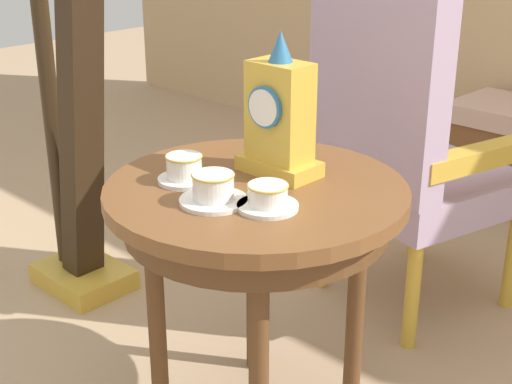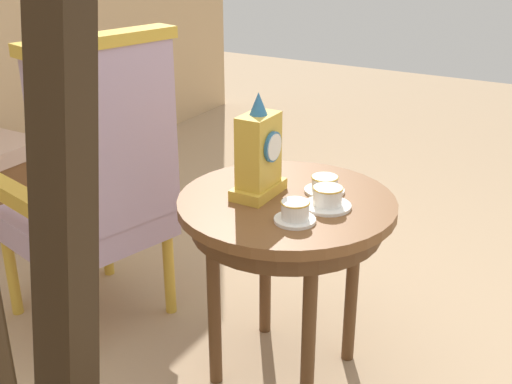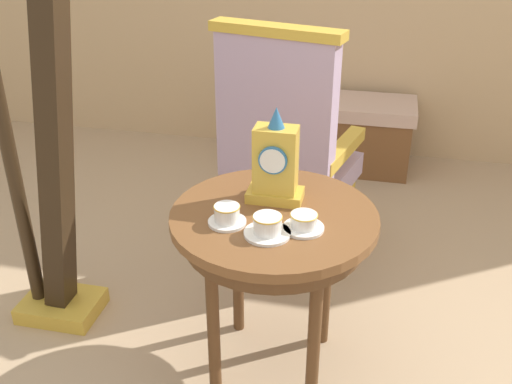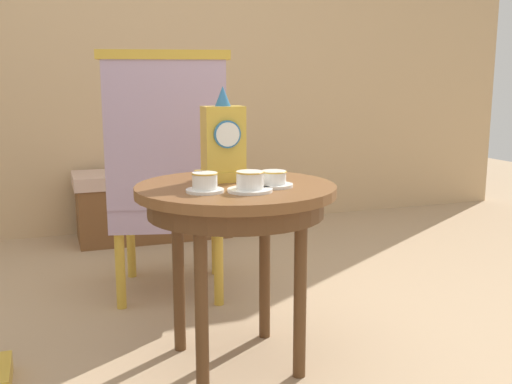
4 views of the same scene
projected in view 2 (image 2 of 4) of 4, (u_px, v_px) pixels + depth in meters
name	position (u px, v px, depth m)	size (l,w,h in m)	color
side_table	(286.00, 221.00, 2.08)	(0.70, 0.70, 0.66)	brown
teacup_left	(295.00, 212.00, 1.88)	(0.12, 0.12, 0.06)	white
teacup_right	(328.00, 198.00, 1.98)	(0.15, 0.15, 0.07)	white
teacup_center	(325.00, 185.00, 2.09)	(0.13, 0.13, 0.06)	white
mantel_clock	(259.00, 155.00, 2.03)	(0.19, 0.11, 0.34)	gold
armchair	(95.00, 184.00, 2.34)	(0.65, 0.64, 1.14)	#B299B7
harp	(47.00, 311.00, 1.36)	(0.40, 0.24, 1.78)	gold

